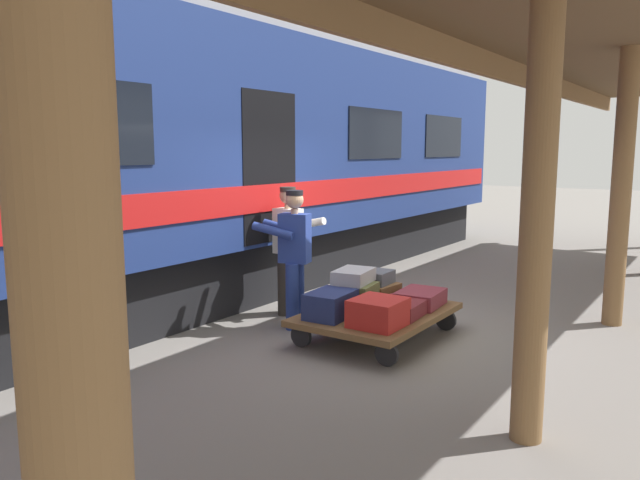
{
  "coord_description": "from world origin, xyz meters",
  "views": [
    {
      "loc": [
        -3.26,
        6.39,
        2.2
      ],
      "look_at": [
        0.7,
        0.62,
        1.15
      ],
      "focal_mm": 34.28,
      "sensor_mm": 36.0,
      "label": 1
    }
  ],
  "objects_px": {
    "suitcase_burgundy_valise": "(420,298)",
    "suitcase_maroon_trunk": "(401,308)",
    "suitcase_gray_aluminum": "(354,276)",
    "porter_by_door": "(289,246)",
    "suitcase_olive_duffel": "(355,295)",
    "suitcase_red_plastic": "(378,312)",
    "porter_in_overalls": "(293,254)",
    "train_car": "(191,158)",
    "suitcase_brown_leather": "(376,291)",
    "suitcase_navy_fabric": "(331,304)",
    "suitcase_slate_roller": "(377,277)",
    "luggage_cart": "(377,315)"
  },
  "relations": [
    {
      "from": "suitcase_brown_leather",
      "to": "suitcase_red_plastic",
      "type": "bearing_deg",
      "value": 120.17
    },
    {
      "from": "train_car",
      "to": "suitcase_olive_duffel",
      "type": "relative_size",
      "value": 35.7
    },
    {
      "from": "train_car",
      "to": "suitcase_navy_fabric",
      "type": "xyz_separation_m",
      "value": [
        -3.02,
        0.84,
        -1.59
      ]
    },
    {
      "from": "suitcase_gray_aluminum",
      "to": "porter_by_door",
      "type": "bearing_deg",
      "value": -12.48
    },
    {
      "from": "train_car",
      "to": "suitcase_red_plastic",
      "type": "distance_m",
      "value": 4.05
    },
    {
      "from": "suitcase_navy_fabric",
      "to": "suitcase_red_plastic",
      "type": "height_order",
      "value": "suitcase_red_plastic"
    },
    {
      "from": "suitcase_burgundy_valise",
      "to": "porter_in_overalls",
      "type": "relative_size",
      "value": 0.36
    },
    {
      "from": "porter_in_overalls",
      "to": "suitcase_maroon_trunk",
      "type": "bearing_deg",
      "value": -172.33
    },
    {
      "from": "suitcase_navy_fabric",
      "to": "suitcase_slate_roller",
      "type": "height_order",
      "value": "suitcase_slate_roller"
    },
    {
      "from": "suitcase_navy_fabric",
      "to": "porter_in_overalls",
      "type": "bearing_deg",
      "value": -23.59
    },
    {
      "from": "porter_by_door",
      "to": "suitcase_brown_leather",
      "type": "bearing_deg",
      "value": -168.59
    },
    {
      "from": "porter_by_door",
      "to": "suitcase_navy_fabric",
      "type": "bearing_deg",
      "value": 145.92
    },
    {
      "from": "suitcase_gray_aluminum",
      "to": "porter_by_door",
      "type": "relative_size",
      "value": 0.31
    },
    {
      "from": "train_car",
      "to": "suitcase_maroon_trunk",
      "type": "xyz_separation_m",
      "value": [
        -3.63,
        0.32,
        -1.65
      ]
    },
    {
      "from": "suitcase_burgundy_valise",
      "to": "suitcase_maroon_trunk",
      "type": "bearing_deg",
      "value": 90.0
    },
    {
      "from": "suitcase_olive_duffel",
      "to": "suitcase_red_plastic",
      "type": "xyz_separation_m",
      "value": [
        -0.61,
        0.52,
        0.0
      ]
    },
    {
      "from": "suitcase_navy_fabric",
      "to": "suitcase_red_plastic",
      "type": "bearing_deg",
      "value": 180.0
    },
    {
      "from": "suitcase_navy_fabric",
      "to": "suitcase_red_plastic",
      "type": "distance_m",
      "value": 0.61
    },
    {
      "from": "luggage_cart",
      "to": "train_car",
      "type": "bearing_deg",
      "value": -5.42
    },
    {
      "from": "luggage_cart",
      "to": "suitcase_brown_leather",
      "type": "distance_m",
      "value": 0.62
    },
    {
      "from": "suitcase_olive_duffel",
      "to": "suitcase_brown_leather",
      "type": "relative_size",
      "value": 0.98
    },
    {
      "from": "train_car",
      "to": "suitcase_navy_fabric",
      "type": "height_order",
      "value": "train_car"
    },
    {
      "from": "suitcase_burgundy_valise",
      "to": "luggage_cart",
      "type": "bearing_deg",
      "value": 59.83
    },
    {
      "from": "suitcase_maroon_trunk",
      "to": "suitcase_navy_fabric",
      "type": "xyz_separation_m",
      "value": [
        0.61,
        0.52,
        0.06
      ]
    },
    {
      "from": "suitcase_olive_duffel",
      "to": "porter_in_overalls",
      "type": "distance_m",
      "value": 0.91
    },
    {
      "from": "suitcase_maroon_trunk",
      "to": "suitcase_brown_leather",
      "type": "xyz_separation_m",
      "value": [
        0.61,
        -0.52,
        0.01
      ]
    },
    {
      "from": "suitcase_maroon_trunk",
      "to": "suitcase_navy_fabric",
      "type": "distance_m",
      "value": 0.8
    },
    {
      "from": "luggage_cart",
      "to": "suitcase_brown_leather",
      "type": "relative_size",
      "value": 4.03
    },
    {
      "from": "porter_by_door",
      "to": "train_car",
      "type": "bearing_deg",
      "value": -1.03
    },
    {
      "from": "suitcase_brown_leather",
      "to": "porter_by_door",
      "type": "xyz_separation_m",
      "value": [
        1.19,
        0.24,
        0.5
      ]
    },
    {
      "from": "suitcase_burgundy_valise",
      "to": "porter_by_door",
      "type": "distance_m",
      "value": 1.88
    },
    {
      "from": "suitcase_red_plastic",
      "to": "suitcase_slate_roller",
      "type": "xyz_separation_m",
      "value": [
        0.6,
        -1.05,
        0.13
      ]
    },
    {
      "from": "suitcase_olive_duffel",
      "to": "suitcase_gray_aluminum",
      "type": "xyz_separation_m",
      "value": [
        0.03,
        -0.03,
        0.23
      ]
    },
    {
      "from": "suitcase_navy_fabric",
      "to": "suitcase_olive_duffel",
      "type": "bearing_deg",
      "value": -90.0
    },
    {
      "from": "suitcase_navy_fabric",
      "to": "porter_in_overalls",
      "type": "height_order",
      "value": "porter_in_overalls"
    },
    {
      "from": "suitcase_olive_duffel",
      "to": "suitcase_gray_aluminum",
      "type": "bearing_deg",
      "value": -37.65
    },
    {
      "from": "suitcase_navy_fabric",
      "to": "suitcase_gray_aluminum",
      "type": "relative_size",
      "value": 1.09
    },
    {
      "from": "suitcase_gray_aluminum",
      "to": "suitcase_maroon_trunk",
      "type": "bearing_deg",
      "value": 177.61
    },
    {
      "from": "porter_in_overalls",
      "to": "suitcase_navy_fabric",
      "type": "bearing_deg",
      "value": 156.41
    },
    {
      "from": "luggage_cart",
      "to": "suitcase_gray_aluminum",
      "type": "distance_m",
      "value": 0.54
    },
    {
      "from": "porter_by_door",
      "to": "suitcase_burgundy_valise",
      "type": "bearing_deg",
      "value": -172.39
    },
    {
      "from": "luggage_cart",
      "to": "suitcase_navy_fabric",
      "type": "height_order",
      "value": "suitcase_navy_fabric"
    },
    {
      "from": "suitcase_navy_fabric",
      "to": "suitcase_slate_roller",
      "type": "xyz_separation_m",
      "value": [
        -0.01,
        -1.05,
        0.13
      ]
    },
    {
      "from": "suitcase_maroon_trunk",
      "to": "porter_in_overalls",
      "type": "bearing_deg",
      "value": 7.67
    },
    {
      "from": "train_car",
      "to": "porter_in_overalls",
      "type": "bearing_deg",
      "value": 167.45
    },
    {
      "from": "suitcase_brown_leather",
      "to": "train_car",
      "type": "bearing_deg",
      "value": 3.92
    },
    {
      "from": "suitcase_navy_fabric",
      "to": "luggage_cart",
      "type": "bearing_deg",
      "value": -120.17
    },
    {
      "from": "suitcase_maroon_trunk",
      "to": "suitcase_slate_roller",
      "type": "distance_m",
      "value": 0.82
    },
    {
      "from": "suitcase_slate_roller",
      "to": "porter_by_door",
      "type": "xyz_separation_m",
      "value": [
        1.19,
        0.25,
        0.32
      ]
    },
    {
      "from": "suitcase_brown_leather",
      "to": "porter_in_overalls",
      "type": "relative_size",
      "value": 0.28
    }
  ]
}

